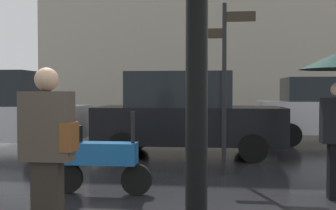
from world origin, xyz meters
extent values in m
cylinder|color=black|center=(0.45, -0.87, 1.35)|extent=(0.08, 0.08, 2.70)
cube|color=#2A241E|center=(-1.11, 1.55, 0.42)|extent=(0.28, 0.18, 0.84)
cube|color=#473D33|center=(-1.11, 1.55, 1.19)|extent=(0.50, 0.23, 0.68)
sphere|color=tan|center=(-1.11, 1.55, 1.64)|extent=(0.23, 0.23, 0.23)
cube|color=brown|center=(-0.88, 1.55, 1.08)|extent=(0.12, 0.24, 0.28)
cylinder|color=black|center=(-0.60, 3.57, 0.23)|extent=(0.46, 0.09, 0.46)
cylinder|color=black|center=(-1.65, 3.57, 0.23)|extent=(0.46, 0.09, 0.46)
cube|color=#195999|center=(-1.12, 3.57, 0.61)|extent=(1.05, 0.32, 0.32)
cube|color=black|center=(-1.59, 3.57, 0.89)|extent=(0.28, 0.28, 0.24)
cylinder|color=black|center=(-0.65, 3.57, 0.96)|extent=(0.06, 0.06, 0.55)
cube|color=black|center=(-0.04, 7.40, 0.74)|extent=(4.37, 1.81, 0.85)
cube|color=black|center=(-0.26, 7.40, 1.57)|extent=(2.41, 1.66, 0.82)
cylinder|color=black|center=(1.38, 8.30, 0.31)|extent=(0.62, 0.18, 0.62)
cylinder|color=black|center=(1.38, 6.50, 0.31)|extent=(0.62, 0.18, 0.62)
cylinder|color=black|center=(-1.47, 8.30, 0.31)|extent=(0.62, 0.18, 0.62)
cylinder|color=black|center=(-1.47, 6.50, 0.31)|extent=(0.62, 0.18, 0.62)
cube|color=silver|center=(-4.84, 7.57, 0.76)|extent=(4.20, 1.88, 0.83)
cylinder|color=black|center=(-3.47, 8.51, 0.34)|extent=(0.68, 0.18, 0.68)
cylinder|color=black|center=(-3.47, 6.63, 0.34)|extent=(0.68, 0.18, 0.68)
cube|color=silver|center=(3.98, 10.06, 0.79)|extent=(4.16, 1.77, 0.92)
cube|color=black|center=(3.77, 10.06, 1.59)|extent=(2.29, 1.63, 0.69)
cylinder|color=black|center=(2.63, 10.95, 0.33)|extent=(0.66, 0.18, 0.66)
cylinder|color=black|center=(2.63, 9.18, 0.33)|extent=(0.66, 0.18, 0.66)
cylinder|color=black|center=(0.72, 5.28, 1.57)|extent=(0.08, 0.08, 3.14)
cube|color=#33281E|center=(1.00, 5.28, 2.89)|extent=(0.56, 0.04, 0.18)
cube|color=#33281E|center=(0.46, 5.28, 2.59)|extent=(0.52, 0.04, 0.18)
camera|label=1|loc=(0.51, -2.28, 1.52)|focal=43.47mm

